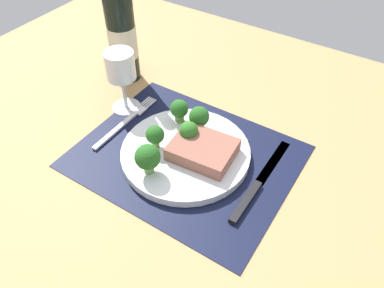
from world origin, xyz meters
TOP-DOWN VIEW (x-y plane):
  - ground_plane at (0.00, 0.00)cm, footprint 140.00×110.00cm
  - placemat at (0.00, 0.00)cm, footprint 40.70×32.39cm
  - plate at (0.00, 0.00)cm, footprint 24.81×24.81cm
  - steak at (3.43, 0.64)cm, footprint 12.28×10.16cm
  - broccoli_near_steak at (-0.59, 2.04)cm, footprint 3.65×3.65cm
  - broccoli_near_fork at (-2.47, -8.17)cm, footprint 4.62×4.62cm
  - broccoli_back_left at (-5.22, -2.38)cm, footprint 3.56×3.56cm
  - broccoli_center at (-5.75, 6.47)cm, footprint 3.72×3.72cm
  - broccoli_front_edge at (-1.09, 6.58)cm, footprint 4.07×4.07cm
  - fork at (-16.02, 1.42)cm, footprint 2.40×19.20cm
  - knife at (14.95, 0.53)cm, footprint 1.80×23.00cm
  - wine_bottle at (-26.96, 15.03)cm, footprint 6.55×6.55cm
  - wine_glass at (-19.59, 5.65)cm, footprint 6.28×6.28cm

SIDE VIEW (x-z plane):
  - ground_plane at x=0.00cm, z-range -3.00..0.00cm
  - placemat at x=0.00cm, z-range 0.00..0.30cm
  - fork at x=-16.02cm, z-range 0.30..0.80cm
  - knife at x=14.95cm, z-range 0.20..1.00cm
  - plate at x=0.00cm, z-range 0.30..1.90cm
  - steak at x=3.43cm, z-range 1.90..4.63cm
  - broccoli_near_steak at x=-0.59cm, z-range 2.35..7.23cm
  - broccoli_center at x=-5.75cm, z-range 2.30..7.29cm
  - broccoli_back_left at x=-5.22cm, z-range 2.43..7.35cm
  - broccoli_front_edge at x=-1.09cm, z-range 2.33..7.47cm
  - broccoli_near_fork at x=-2.47cm, z-range 2.47..8.56cm
  - wine_glass at x=-19.59cm, z-range 2.87..16.66cm
  - wine_bottle at x=-26.96cm, z-range -3.52..25.70cm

